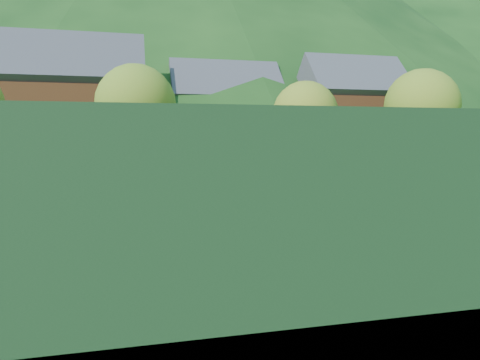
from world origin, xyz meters
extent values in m
plane|color=#294F18|center=(0.00, 0.00, 0.00)|extent=(400.00, 400.00, 0.00)
cube|color=#BA3D1E|center=(0.00, 0.00, 0.01)|extent=(40.00, 24.00, 0.02)
cone|color=black|center=(10.00, 160.00, 55.00)|extent=(280.00, 280.00, 110.00)
cone|color=black|center=(90.00, 150.00, 47.50)|extent=(260.00, 260.00, 95.00)
imported|color=blue|center=(-4.19, -1.59, 0.86)|extent=(0.69, 0.54, 1.67)
imported|color=orange|center=(1.61, 3.08, 0.71)|extent=(0.71, 0.57, 1.39)
imported|color=orange|center=(3.75, 3.28, 0.77)|extent=(0.90, 0.42, 1.50)
imported|color=#D14B12|center=(6.00, 1.50, 0.69)|extent=(0.75, 0.60, 1.34)
imported|color=orange|center=(7.26, 1.52, 0.72)|extent=(0.90, 0.52, 1.39)
sphere|color=yellow|center=(4.47, -5.88, 0.05)|extent=(0.07, 0.07, 0.07)
sphere|color=yellow|center=(-6.89, -3.27, 0.05)|extent=(0.07, 0.07, 0.07)
sphere|color=yellow|center=(3.98, -1.36, 0.05)|extent=(0.07, 0.07, 0.07)
sphere|color=yellow|center=(1.51, -7.25, 0.05)|extent=(0.07, 0.07, 0.07)
sphere|color=yellow|center=(-4.91, -2.48, 0.05)|extent=(0.07, 0.07, 0.07)
sphere|color=yellow|center=(-3.69, -7.55, 0.05)|extent=(0.07, 0.07, 0.07)
sphere|color=yellow|center=(-1.82, -3.74, 0.05)|extent=(0.07, 0.07, 0.07)
sphere|color=yellow|center=(-6.90, -1.71, 0.05)|extent=(0.07, 0.07, 0.07)
sphere|color=yellow|center=(3.59, -3.56, 0.05)|extent=(0.07, 0.07, 0.07)
sphere|color=yellow|center=(-5.04, -8.91, 0.05)|extent=(0.07, 0.07, 0.07)
sphere|color=yellow|center=(0.20, -2.11, 0.05)|extent=(0.07, 0.07, 0.07)
sphere|color=yellow|center=(4.34, -5.30, 0.05)|extent=(0.07, 0.07, 0.07)
sphere|color=yellow|center=(-6.27, -2.45, 0.05)|extent=(0.07, 0.07, 0.07)
sphere|color=yellow|center=(-6.33, -5.02, 0.05)|extent=(0.07, 0.07, 0.07)
sphere|color=yellow|center=(-5.35, -4.95, 0.05)|extent=(0.07, 0.07, 0.07)
cube|color=white|center=(0.00, -5.49, 0.02)|extent=(23.77, 0.06, 0.00)
cube|color=white|center=(0.00, 5.49, 0.02)|extent=(23.77, 0.06, 0.00)
cube|color=white|center=(0.00, -4.12, 0.02)|extent=(23.77, 0.06, 0.00)
cube|color=white|center=(0.00, 4.12, 0.02)|extent=(23.77, 0.06, 0.00)
cube|color=silver|center=(-6.40, 0.00, 0.02)|extent=(0.06, 8.23, 0.00)
cube|color=white|center=(6.40, 0.00, 0.02)|extent=(0.06, 8.23, 0.00)
cube|color=silver|center=(0.00, 0.00, 0.02)|extent=(12.80, 0.06, 0.00)
cube|color=white|center=(0.00, 0.00, 0.02)|extent=(0.06, 10.97, 0.00)
cube|color=black|center=(0.00, 0.00, 0.47)|extent=(0.03, 11.97, 0.90)
cube|color=white|center=(0.00, 0.00, 0.94)|extent=(0.05, 11.97, 0.06)
cylinder|color=black|center=(0.00, -5.99, 0.57)|extent=(0.10, 0.10, 1.10)
cylinder|color=black|center=(0.00, 5.99, 0.57)|extent=(0.10, 0.10, 1.10)
cube|color=black|center=(0.00, 12.00, 1.52)|extent=(40.00, 0.05, 3.00)
cube|color=#195923|center=(0.00, 12.00, 0.52)|extent=(40.40, 0.05, 1.00)
cylinder|color=black|center=(-7.10, -3.70, 0.30)|extent=(0.02, 0.02, 0.55)
cylinder|color=black|center=(-7.10, -3.15, 0.30)|extent=(0.02, 0.02, 0.55)
cube|color=black|center=(-7.37, -3.42, 0.57)|extent=(0.55, 0.55, 0.02)
cube|color=black|center=(-7.37, -3.15, 0.80)|extent=(0.55, 0.02, 0.45)
cube|color=black|center=(-7.10, -3.42, 0.80)|extent=(0.02, 0.55, 0.45)
sphere|color=#CCE526|center=(-7.44, -3.22, 0.99)|extent=(0.07, 0.07, 0.07)
sphere|color=#CCE526|center=(-7.30, -3.63, 0.99)|extent=(0.07, 0.07, 0.07)
sphere|color=#CCE526|center=(-7.30, -3.49, 0.99)|extent=(0.07, 0.07, 0.07)
sphere|color=#CCE526|center=(-7.30, -3.36, 0.99)|extent=(0.07, 0.07, 0.07)
sphere|color=#CCE526|center=(-7.30, -3.22, 0.99)|extent=(0.07, 0.07, 0.07)
sphere|color=#CCE526|center=(-7.17, -3.63, 0.99)|extent=(0.07, 0.07, 0.07)
sphere|color=#CCE526|center=(-7.17, -3.49, 0.99)|extent=(0.07, 0.07, 0.07)
sphere|color=#CCE526|center=(-7.17, -3.36, 0.99)|extent=(0.07, 0.07, 0.07)
sphere|color=#CCE526|center=(-7.17, -3.22, 0.99)|extent=(0.07, 0.07, 0.07)
cube|color=beige|center=(-10.00, 30.00, 1.44)|extent=(12.00, 9.00, 2.88)
cube|color=#391E0F|center=(-10.00, 30.00, 5.12)|extent=(12.24, 9.18, 4.48)
cube|color=#3E3E45|center=(-10.00, 30.00, 7.96)|extent=(13.80, 9.93, 9.93)
cube|color=beige|center=(6.00, 34.00, 1.26)|extent=(11.00, 8.00, 2.52)
cube|color=#381C0F|center=(6.00, 34.00, 4.48)|extent=(11.22, 8.16, 3.92)
cube|color=#424149|center=(6.00, 34.00, 7.04)|extent=(12.65, 8.82, 8.82)
cube|color=beige|center=(20.00, 30.00, 1.35)|extent=(10.00, 8.00, 2.70)
cube|color=#391E0F|center=(20.00, 30.00, 4.80)|extent=(10.20, 8.16, 4.20)
cube|color=#43434B|center=(20.00, 30.00, 7.50)|extent=(11.50, 8.82, 8.82)
cylinder|color=#432A1A|center=(-4.00, 20.00, 1.44)|extent=(0.36, 0.36, 2.88)
sphere|color=#47751F|center=(-4.00, 20.00, 5.20)|extent=(6.40, 6.40, 6.40)
cylinder|color=#3C2818|center=(10.00, 19.00, 1.26)|extent=(0.36, 0.36, 2.52)
sphere|color=#537820|center=(10.00, 19.00, 4.55)|extent=(5.60, 5.60, 5.60)
cylinder|color=#402719|center=(22.00, 20.00, 1.53)|extent=(0.36, 0.36, 3.06)
sphere|color=#4B751F|center=(22.00, 20.00, 5.53)|extent=(6.80, 6.80, 6.80)
camera|label=1|loc=(-3.84, -15.52, 2.77)|focal=32.00mm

